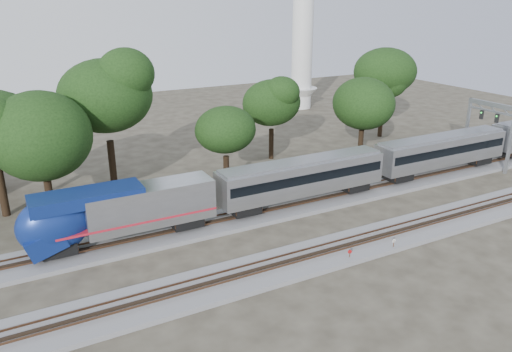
{
  "coord_description": "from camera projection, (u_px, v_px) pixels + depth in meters",
  "views": [
    {
      "loc": [
        -22.7,
        -34.6,
        20.83
      ],
      "look_at": [
        -1.47,
        5.0,
        4.73
      ],
      "focal_mm": 35.0,
      "sensor_mm": 36.0,
      "label": 1
    }
  ],
  "objects": [
    {
      "name": "tree_6",
      "position": [
        363.0,
        104.0,
        65.69
      ],
      "size": [
        7.81,
        7.81,
        11.0
      ],
      "color": "black",
      "rests_on": "ground"
    },
    {
      "name": "tree_2",
      "position": [
        41.0,
        136.0,
        47.9
      ],
      "size": [
        8.43,
        8.43,
        11.89
      ],
      "color": "black",
      "rests_on": "ground"
    },
    {
      "name": "switch_lever",
      "position": [
        390.0,
        248.0,
        43.73
      ],
      "size": [
        0.54,
        0.38,
        0.3
      ],
      "primitive_type": "cube",
      "rotation": [
        0.0,
        0.0,
        0.17
      ],
      "color": "#512D19",
      "rests_on": "ground"
    },
    {
      "name": "track_near",
      "position": [
        321.0,
        255.0,
        42.44
      ],
      "size": [
        160.0,
        5.0,
        0.73
      ],
      "color": "slate",
      "rests_on": "ground"
    },
    {
      "name": "signal_gantry",
      "position": [
        490.0,
        120.0,
        63.34
      ],
      "size": [
        0.59,
        6.94,
        8.45
      ],
      "color": "gray",
      "rests_on": "ground"
    },
    {
      "name": "tree_4",
      "position": [
        226.0,
        130.0,
        56.29
      ],
      "size": [
        6.89,
        6.89,
        9.72
      ],
      "color": "black",
      "rests_on": "ground"
    },
    {
      "name": "train",
      "position": [
        497.0,
        139.0,
        65.21
      ],
      "size": [
        117.43,
        3.36,
        4.96
      ],
      "color": "#B7B9BF",
      "rests_on": "ground"
    },
    {
      "name": "tree_7",
      "position": [
        385.0,
        72.0,
        76.05
      ],
      "size": [
        10.39,
        10.39,
        14.65
      ],
      "color": "black",
      "rests_on": "ground"
    },
    {
      "name": "tree_3",
      "position": [
        105.0,
        96.0,
        53.69
      ],
      "size": [
        11.03,
        11.03,
        15.55
      ],
      "color": "black",
      "rests_on": "ground"
    },
    {
      "name": "switch_stand_white",
      "position": [
        394.0,
        243.0,
        43.24
      ],
      "size": [
        0.37,
        0.07,
        1.16
      ],
      "rotation": [
        0.0,
        0.0,
        0.07
      ],
      "color": "#512D19",
      "rests_on": "ground"
    },
    {
      "name": "ground",
      "position": [
        296.0,
        238.0,
        45.83
      ],
      "size": [
        160.0,
        160.0,
        0.0
      ],
      "primitive_type": "plane",
      "color": "#383328",
      "rests_on": "ground"
    },
    {
      "name": "tree_5",
      "position": [
        272.0,
        103.0,
        65.95
      ],
      "size": [
        7.85,
        7.85,
        11.07
      ],
      "color": "black",
      "rests_on": "ground"
    },
    {
      "name": "track_far",
      "position": [
        264.0,
        213.0,
        50.74
      ],
      "size": [
        160.0,
        5.0,
        0.73
      ],
      "color": "slate",
      "rests_on": "ground"
    },
    {
      "name": "switch_stand_red",
      "position": [
        350.0,
        254.0,
        41.55
      ],
      "size": [
        0.33,
        0.16,
        1.07
      ],
      "rotation": [
        0.0,
        0.0,
        -0.4
      ],
      "color": "#512D19",
      "rests_on": "ground"
    }
  ]
}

